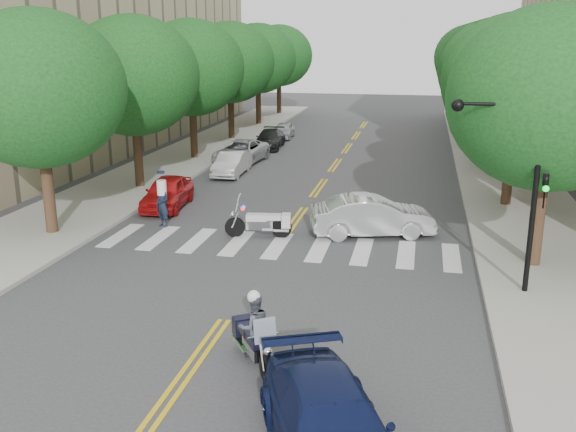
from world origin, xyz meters
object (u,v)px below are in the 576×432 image
(motorcycle_parked, at_px, (264,223))
(convertible, at_px, (372,216))
(sedan_blue, at_px, (331,429))
(officer_standing, at_px, (163,205))
(motorcycle_police, at_px, (254,332))

(motorcycle_parked, height_order, convertible, motorcycle_parked)
(motorcycle_parked, bearing_deg, sedan_blue, -169.93)
(sedan_blue, bearing_deg, motorcycle_parked, 85.37)
(officer_standing, height_order, sedan_blue, officer_standing)
(convertible, relative_size, sedan_blue, 0.95)
(motorcycle_police, distance_m, convertible, 10.82)
(officer_standing, distance_m, sedan_blue, 15.96)
(officer_standing, xyz_separation_m, sedan_blue, (8.72, -13.37, -0.20))
(motorcycle_parked, distance_m, sedan_blue, 13.57)
(motorcycle_parked, relative_size, sedan_blue, 0.52)
(officer_standing, relative_size, sedan_blue, 0.37)
(motorcycle_police, bearing_deg, convertible, -133.63)
(motorcycle_parked, xyz_separation_m, sedan_blue, (4.40, -12.84, 0.14))
(motorcycle_police, height_order, sedan_blue, motorcycle_police)
(sedan_blue, bearing_deg, convertible, 68.08)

